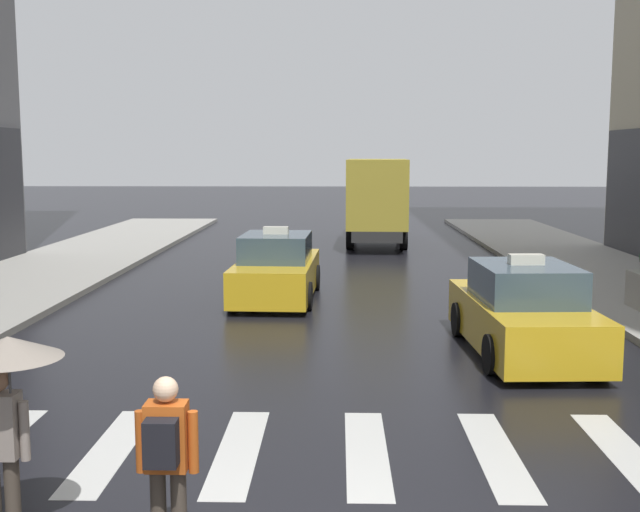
% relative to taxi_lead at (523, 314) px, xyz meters
% --- Properties ---
extents(crosswalk_markings, '(11.30, 2.80, 0.01)m').
position_rel_taxi_lead_xyz_m(crosswalk_markings, '(-3.72, -4.73, -0.72)').
color(crosswalk_markings, silver).
rests_on(crosswalk_markings, ground).
extents(taxi_lead, '(2.08, 4.61, 1.80)m').
position_rel_taxi_lead_xyz_m(taxi_lead, '(0.00, 0.00, 0.00)').
color(taxi_lead, gold).
rests_on(taxi_lead, ground).
extents(taxi_second, '(2.06, 4.60, 1.80)m').
position_rel_taxi_lead_xyz_m(taxi_second, '(-4.81, 5.12, 0.00)').
color(taxi_second, gold).
rests_on(taxi_second, ground).
extents(box_truck, '(2.55, 7.62, 3.35)m').
position_rel_taxi_lead_xyz_m(box_truck, '(-1.79, 16.78, 1.13)').
color(box_truck, '#2D2D2D').
rests_on(box_truck, ground).
extents(pedestrian_with_umbrella, '(0.96, 0.96, 1.94)m').
position_rel_taxi_lead_xyz_m(pedestrian_with_umbrella, '(-6.27, -7.01, 0.79)').
color(pedestrian_with_umbrella, '#473D33').
rests_on(pedestrian_with_umbrella, ground).
extents(pedestrian_with_backpack, '(0.55, 0.43, 1.65)m').
position_rel_taxi_lead_xyz_m(pedestrian_with_backpack, '(-4.78, -7.28, 0.25)').
color(pedestrian_with_backpack, '#473D33').
rests_on(pedestrian_with_backpack, ground).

